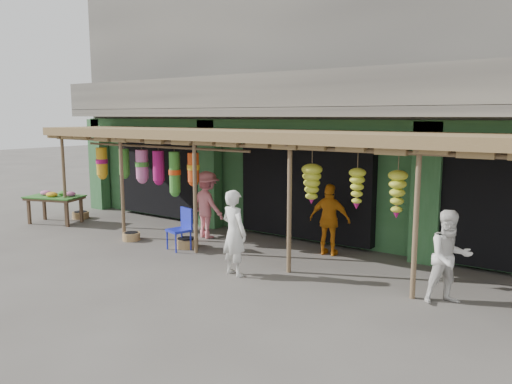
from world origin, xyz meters
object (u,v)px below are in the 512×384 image
Objects in this scene: person_front at (234,233)px; person_right at (449,257)px; person_shopper at (207,205)px; blue_chair at (182,226)px; flower_table at (56,197)px; person_vendor at (330,220)px.

person_front is 3.94m from person_right.
person_right is 6.39m from person_shopper.
person_shopper reaches higher than blue_chair.
flower_table is at bearing 26.24° from person_shopper.
person_right is at bearing -155.00° from person_front.
flower_table is at bearing 138.13° from person_right.
person_shopper is at bearing 117.18° from blue_chair.
person_shopper reaches higher than person_front.
blue_chair is at bearing -8.16° from person_front.
person_right is 3.33m from person_vendor.
flower_table is 4.91m from person_shopper.
flower_table is 1.05× the size of person_front.
person_shopper is at bearing -27.31° from person_front.
person_right is at bearing -18.43° from flower_table.
person_vendor is (0.87, 2.37, -0.04)m from person_front.
flower_table is 1.12× the size of person_right.
person_front is at bearing 152.13° from person_shopper.
person_shopper is at bearing 127.32° from person_right.
person_right is 0.98× the size of person_vendor.
person_shopper is (-0.26, 1.21, 0.31)m from blue_chair.
blue_chair reaches higher than flower_table.
person_front is (2.19, -0.81, 0.30)m from blue_chair.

